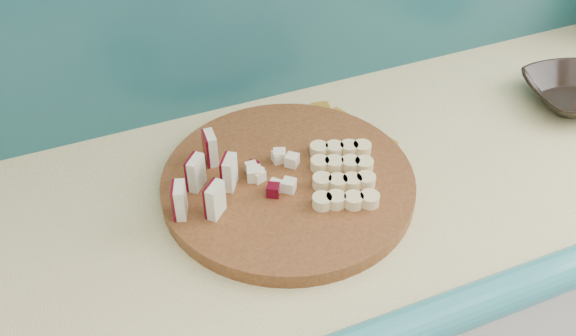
{
  "coord_description": "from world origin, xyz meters",
  "views": [
    {
      "loc": [
        -0.44,
        0.8,
        1.63
      ],
      "look_at": [
        -0.14,
        1.52,
        0.96
      ],
      "focal_mm": 40.0,
      "sensor_mm": 36.0,
      "label": 1
    }
  ],
  "objects": [
    {
      "name": "kitchen_counter",
      "position": [
        0.1,
        1.5,
        0.46
      ],
      "size": [
        2.2,
        0.63,
        0.91
      ],
      "color": "silver",
      "rests_on": "ground"
    },
    {
      "name": "banana_slices",
      "position": [
        -0.06,
        1.48,
        0.95
      ],
      "size": [
        0.15,
        0.17,
        0.02
      ],
      "color": "#E0C789",
      "rests_on": "cutting_board"
    },
    {
      "name": "cutting_board",
      "position": [
        -0.14,
        1.52,
        0.92
      ],
      "size": [
        0.54,
        0.54,
        0.03
      ],
      "primitive_type": "cylinder",
      "rotation": [
        0.0,
        0.0,
        -0.39
      ],
      "color": "#45210E",
      "rests_on": "kitchen_counter"
    },
    {
      "name": "brown_bowl",
      "position": [
        0.47,
        1.53,
        0.93
      ],
      "size": [
        0.21,
        0.21,
        0.05
      ],
      "primitive_type": "imported",
      "rotation": [
        0.0,
        0.0,
        -0.17
      ],
      "color": "black",
      "rests_on": "kitchen_counter"
    },
    {
      "name": "banana_peel",
      "position": [
        -0.0,
        1.63,
        0.91
      ],
      "size": [
        0.21,
        0.18,
        0.01
      ],
      "rotation": [
        0.0,
        0.0,
        -0.33
      ],
      "color": "#B08221",
      "rests_on": "kitchen_counter"
    },
    {
      "name": "apple_chunks",
      "position": [
        -0.16,
        1.53,
        0.95
      ],
      "size": [
        0.06,
        0.06,
        0.02
      ],
      "color": "beige",
      "rests_on": "cutting_board"
    },
    {
      "name": "apple_wedges",
      "position": [
        -0.27,
        1.53,
        0.96
      ],
      "size": [
        0.12,
        0.16,
        0.06
      ],
      "color": "beige",
      "rests_on": "cutting_board"
    }
  ]
}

